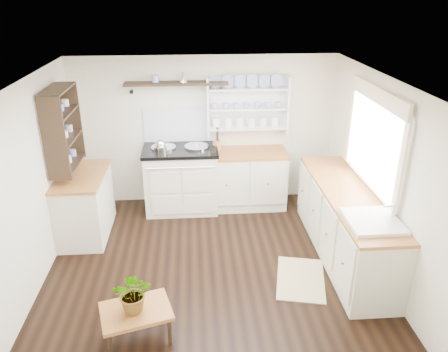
{
  "coord_description": "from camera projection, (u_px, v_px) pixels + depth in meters",
  "views": [
    {
      "loc": [
        -0.18,
        -4.58,
        3.22
      ],
      "look_at": [
        0.18,
        0.25,
        1.1
      ],
      "focal_mm": 35.0,
      "sensor_mm": 36.0,
      "label": 1
    }
  ],
  "objects": [
    {
      "name": "wall_right",
      "position": [
        379.0,
        176.0,
        5.16
      ],
      "size": [
        0.02,
        3.8,
        2.3
      ],
      "primitive_type": "cube",
      "color": "beige",
      "rests_on": "ground"
    },
    {
      "name": "back_cabinets",
      "position": [
        245.0,
        178.0,
        6.8
      ],
      "size": [
        1.27,
        0.63,
        0.9
      ],
      "color": "beige",
      "rests_on": "floor"
    },
    {
      "name": "kettle",
      "position": [
        161.0,
        148.0,
        6.34
      ],
      "size": [
        0.2,
        0.2,
        0.24
      ],
      "primitive_type": null,
      "color": "silver",
      "rests_on": "aga_cooker"
    },
    {
      "name": "aga_cooker",
      "position": [
        181.0,
        178.0,
        6.69
      ],
      "size": [
        1.12,
        0.77,
        1.03
      ],
      "color": "silver",
      "rests_on": "floor"
    },
    {
      "name": "high_shelf",
      "position": [
        176.0,
        84.0,
        6.32
      ],
      "size": [
        1.5,
        0.29,
        0.16
      ],
      "color": "black",
      "rests_on": "wall_back"
    },
    {
      "name": "floor_rug",
      "position": [
        301.0,
        279.0,
        5.2
      ],
      "size": [
        0.72,
        0.95,
        0.02
      ],
      "primitive_type": "cube",
      "rotation": [
        0.0,
        0.0,
        -0.22
      ],
      "color": "#9E8A5C",
      "rests_on": "floor"
    },
    {
      "name": "wall_left",
      "position": [
        32.0,
        187.0,
        4.89
      ],
      "size": [
        0.02,
        3.8,
        2.3
      ],
      "primitive_type": "cube",
      "color": "beige",
      "rests_on": "ground"
    },
    {
      "name": "wall_back",
      "position": [
        205.0,
        131.0,
        6.76
      ],
      "size": [
        4.0,
        0.02,
        2.3
      ],
      "primitive_type": "cube",
      "color": "beige",
      "rests_on": "ground"
    },
    {
      "name": "utensil_crock",
      "position": [
        217.0,
        145.0,
        6.64
      ],
      "size": [
        0.13,
        0.13,
        0.15
      ],
      "primitive_type": "cylinder",
      "color": "#AB773E",
      "rests_on": "back_cabinets"
    },
    {
      "name": "right_cabinets",
      "position": [
        345.0,
        223.0,
        5.51
      ],
      "size": [
        0.62,
        2.43,
        0.9
      ],
      "color": "beige",
      "rests_on": "floor"
    },
    {
      "name": "plate_rack",
      "position": [
        247.0,
        105.0,
        6.61
      ],
      "size": [
        1.2,
        0.22,
        0.9
      ],
      "color": "white",
      "rests_on": "wall_back"
    },
    {
      "name": "belfast_sink",
      "position": [
        371.0,
        231.0,
        4.69
      ],
      "size": [
        0.55,
        0.6,
        0.45
      ],
      "color": "white",
      "rests_on": "right_cabinets"
    },
    {
      "name": "potted_plant",
      "position": [
        134.0,
        293.0,
        4.11
      ],
      "size": [
        0.38,
        0.33,
        0.41
      ],
      "primitive_type": "imported",
      "rotation": [
        0.0,
        0.0,
        -0.03
      ],
      "color": "#3F7233",
      "rests_on": "center_table"
    },
    {
      "name": "center_table",
      "position": [
        136.0,
        313.0,
        4.21
      ],
      "size": [
        0.76,
        0.63,
        0.36
      ],
      "rotation": [
        0.0,
        0.0,
        0.27
      ],
      "color": "brown",
      "rests_on": "floor"
    },
    {
      "name": "ceiling",
      "position": [
        209.0,
        81.0,
        4.56
      ],
      "size": [
        4.0,
        3.8,
        0.01
      ],
      "primitive_type": "cube",
      "color": "white",
      "rests_on": "wall_back"
    },
    {
      "name": "floor",
      "position": [
        211.0,
        264.0,
        5.49
      ],
      "size": [
        4.0,
        3.8,
        0.01
      ],
      "primitive_type": "cube",
      "color": "black",
      "rests_on": "ground"
    },
    {
      "name": "window",
      "position": [
        375.0,
        139.0,
        5.13
      ],
      "size": [
        0.08,
        1.55,
        1.22
      ],
      "color": "white",
      "rests_on": "wall_right"
    },
    {
      "name": "left_cabinets",
      "position": [
        85.0,
        204.0,
        6.01
      ],
      "size": [
        0.62,
        1.13,
        0.9
      ],
      "color": "beige",
      "rests_on": "floor"
    },
    {
      "name": "left_shelving",
      "position": [
        63.0,
        128.0,
        5.56
      ],
      "size": [
        0.28,
        0.8,
        1.05
      ],
      "primitive_type": "cube",
      "color": "black",
      "rests_on": "wall_left"
    }
  ]
}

